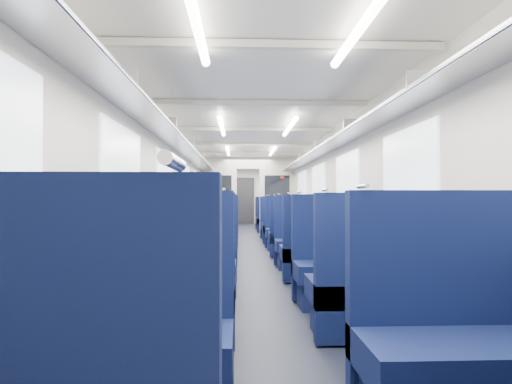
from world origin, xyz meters
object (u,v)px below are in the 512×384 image
(seat_16, at_px, (216,229))
(seat_19, at_px, (280,226))
(seat_18, at_px, (218,226))
(seat_22, at_px, (223,220))
(end_door, at_px, (245,201))
(seat_17, at_px, (284,229))
(seat_6, at_px, (186,269))
(seat_5, at_px, (378,292))
(seat_12, at_px, (209,238))
(seat_9, at_px, (321,254))
(bulkhead, at_px, (248,194))
(seat_11, at_px, (308,245))
(seat_14, at_px, (213,233))
(seat_15, at_px, (290,232))
(seat_21, at_px, (273,221))
(seat_20, at_px, (221,222))
(seat_4, at_px, (165,297))
(seat_13, at_px, (297,238))
(seat_3, at_px, (463,350))
(seat_8, at_px, (197,254))
(seat_2, at_px, (130,343))
(seat_10, at_px, (204,245))
(seat_7, at_px, (344,270))
(seat_23, at_px, (271,220))

(seat_16, xyz_separation_m, seat_19, (1.66, 0.99, 0.00))
(seat_18, relative_size, seat_22, 1.00)
(seat_18, bearing_deg, end_door, 83.17)
(end_door, bearing_deg, seat_17, -84.12)
(seat_6, bearing_deg, seat_5, -35.16)
(seat_12, bearing_deg, seat_9, -52.83)
(bulkhead, distance_m, seat_11, 6.10)
(seat_14, relative_size, seat_15, 1.00)
(seat_14, bearing_deg, seat_12, -90.00)
(seat_6, xyz_separation_m, seat_12, (0.00, 3.31, 0.00))
(seat_21, xyz_separation_m, seat_22, (-1.66, 0.94, 0.00))
(seat_11, xyz_separation_m, seat_20, (-1.66, 6.59, 0.00))
(seat_4, distance_m, seat_13, 4.95)
(seat_5, bearing_deg, bulkhead, 95.06)
(seat_9, height_order, seat_20, same)
(seat_3, xyz_separation_m, seat_15, (0.00, 7.01, 0.00))
(seat_9, height_order, seat_15, same)
(seat_8, bearing_deg, end_door, 86.21)
(seat_2, relative_size, seat_17, 1.00)
(seat_6, xyz_separation_m, seat_8, (0.00, 1.21, 0.00))
(bulkhead, xyz_separation_m, seat_19, (0.83, -1.44, -0.87))
(seat_10, xyz_separation_m, seat_14, (0.00, 2.35, 0.00))
(bulkhead, distance_m, seat_17, 2.80)
(seat_14, distance_m, seat_21, 4.75)
(seat_3, distance_m, seat_16, 8.36)
(end_door, distance_m, seat_21, 4.82)
(bulkhead, xyz_separation_m, seat_15, (0.83, -3.61, -0.87))
(seat_13, bearing_deg, seat_17, 90.00)
(bulkhead, height_order, seat_15, bulkhead)
(seat_4, distance_m, seat_21, 10.41)
(seat_6, distance_m, seat_12, 3.31)
(seat_14, xyz_separation_m, seat_16, (0.00, 1.20, 0.00))
(seat_4, distance_m, seat_7, 2.01)
(seat_7, distance_m, seat_14, 4.97)
(seat_2, height_order, seat_22, same)
(seat_7, height_order, seat_11, same)
(seat_5, xyz_separation_m, seat_23, (0.00, 11.23, 0.00))
(seat_12, distance_m, seat_16, 2.45)
(end_door, xyz_separation_m, seat_17, (0.83, -8.06, -0.64))
(seat_3, relative_size, seat_7, 1.00)
(seat_15, relative_size, seat_23, 1.00)
(seat_13, height_order, seat_21, same)
(seat_4, distance_m, seat_5, 1.66)
(seat_3, bearing_deg, seat_19, 90.00)
(seat_12, distance_m, seat_15, 2.09)
(seat_5, distance_m, seat_11, 3.39)
(seat_5, relative_size, seat_9, 1.00)
(seat_8, bearing_deg, seat_15, 63.83)
(seat_21, relative_size, seat_23, 1.00)
(seat_3, height_order, seat_18, same)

